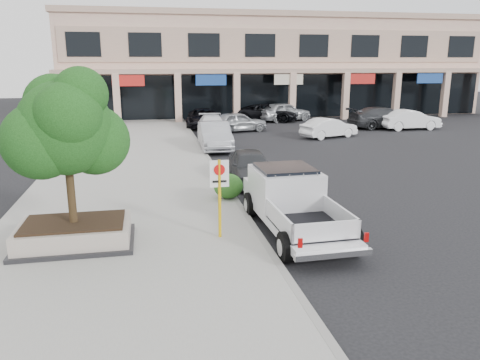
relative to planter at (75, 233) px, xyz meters
name	(u,v)px	position (x,y,z in m)	size (l,w,h in m)	color
ground	(306,233)	(6.79, -0.01, -0.48)	(120.00, 120.00, 0.00)	black
sidewalk	(130,189)	(1.29, 5.99, -0.40)	(8.00, 52.00, 0.15)	gray
curb	(225,184)	(5.24, 5.99, -0.40)	(0.20, 52.00, 0.15)	gray
strip_mall	(272,65)	(14.79, 33.92, 4.27)	(40.55, 12.43, 9.50)	#CB9A8E
planter	(75,233)	(0.00, 0.00, 0.00)	(3.20, 2.20, 0.68)	black
planter_tree	(71,128)	(0.13, 0.15, 2.94)	(2.90, 2.55, 4.00)	#322013
no_parking_sign	(220,188)	(4.07, -0.21, 1.16)	(0.55, 0.09, 2.30)	#E4B00C
hedge	(228,186)	(4.99, 3.65, 0.14)	(1.10, 0.99, 0.94)	#164F18
pickup_truck	(296,204)	(6.44, 0.03, 0.46)	(2.20, 5.94, 1.87)	silver
curb_car_a	(250,166)	(6.42, 6.34, 0.24)	(1.70, 4.22, 1.44)	#2D2F33
curb_car_b	(215,136)	(6.06, 14.52, 0.33)	(1.71, 4.91, 1.62)	#ADAFB5
curb_car_c	(212,125)	(6.67, 20.04, 0.21)	(1.93, 4.75, 1.38)	white
curb_car_d	(202,118)	(6.51, 24.43, 0.25)	(2.41, 5.22, 1.45)	black
lot_car_a	(238,122)	(8.79, 21.29, 0.27)	(1.76, 4.38, 1.49)	#989CA0
lot_car_b	(329,128)	(14.44, 17.38, 0.20)	(1.43, 4.10, 1.35)	white
lot_car_c	(384,118)	(20.42, 20.96, 0.35)	(2.31, 5.69, 1.65)	#2A2C2F
lot_car_d	(267,113)	(12.53, 26.92, 0.28)	(2.49, 5.40, 1.50)	black
lot_car_e	(284,112)	(14.00, 26.77, 0.36)	(1.97, 4.89, 1.67)	#ADB1B6
lot_car_f	(410,120)	(22.02, 19.82, 0.29)	(1.61, 4.62, 1.52)	white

